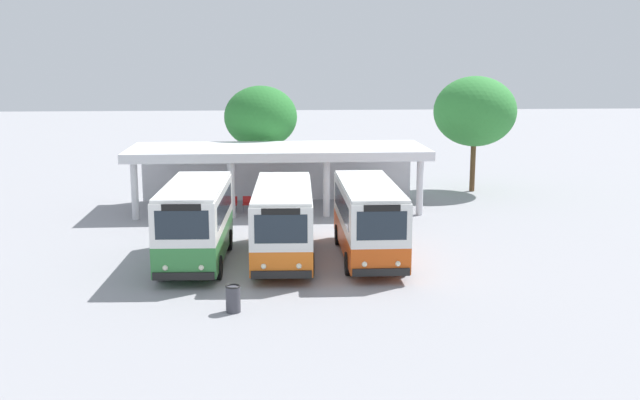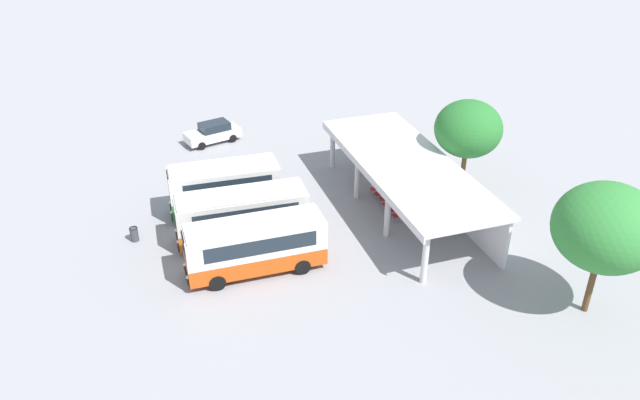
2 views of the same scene
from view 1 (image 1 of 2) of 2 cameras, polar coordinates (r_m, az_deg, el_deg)
name	(u,v)px [view 1 (image 1 of 2)]	position (r m, az deg, el deg)	size (l,w,h in m)	color
ground_plane	(269,276)	(28.12, -3.99, -5.90)	(180.00, 180.00, 0.00)	#939399
city_bus_nearest_orange	(196,220)	(29.67, -9.61, -1.56)	(2.65, 7.04, 3.25)	black
city_bus_second_in_row	(283,219)	(29.90, -2.88, -1.49)	(2.65, 7.85, 3.06)	black
city_bus_middle_cream	(368,217)	(30.15, 3.77, -1.34)	(2.39, 7.69, 3.12)	black
terminal_canopy	(278,159)	(40.79, -3.27, 3.19)	(16.03, 5.68, 3.40)	silver
waiting_chair_end_by_column	(233,203)	(39.55, -6.75, -0.23)	(0.45, 0.45, 0.86)	slate
waiting_chair_second_from_end	(247,203)	(39.53, -5.69, -0.21)	(0.45, 0.45, 0.86)	slate
waiting_chair_middle_seat	(261,202)	(39.54, -4.62, -0.19)	(0.45, 0.45, 0.86)	slate
waiting_chair_fourth_seat	(274,203)	(39.47, -3.56, -0.20)	(0.45, 0.45, 0.86)	slate
waiting_chair_fifth_seat	(288,202)	(39.57, -2.50, -0.16)	(0.45, 0.45, 0.86)	slate
waiting_chair_far_end_seat	(302,202)	(39.51, -1.43, -0.17)	(0.45, 0.45, 0.86)	slate
roadside_tree_behind_canopy	(261,117)	(44.61, -4.61, 6.42)	(4.38, 4.38, 6.52)	brown
roadside_tree_east_of_canopy	(475,111)	(46.08, 11.90, 6.72)	(5.01, 5.01, 7.07)	brown
litter_bin_apron	(233,299)	(24.27, -6.74, -7.59)	(0.49, 0.49, 0.90)	#3F3F47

